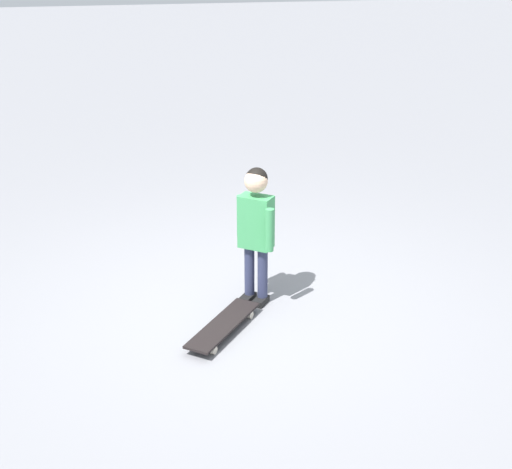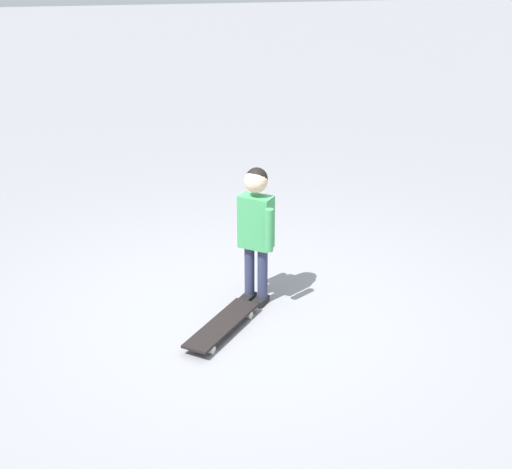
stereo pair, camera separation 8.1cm
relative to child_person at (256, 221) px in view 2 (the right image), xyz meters
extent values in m
plane|color=gray|center=(0.12, 0.16, -0.66)|extent=(50.00, 50.00, 0.00)
cylinder|color=#2D3351|center=(-0.04, 0.03, -0.42)|extent=(0.08, 0.08, 0.42)
cube|color=black|center=(-0.03, 0.06, -0.63)|extent=(0.16, 0.17, 0.05)
cylinder|color=#2D3351|center=(0.04, -0.03, -0.42)|extent=(0.08, 0.08, 0.42)
cube|color=black|center=(0.06, -0.01, -0.63)|extent=(0.16, 0.17, 0.05)
cube|color=#3F9959|center=(0.00, 0.00, -0.01)|extent=(0.28, 0.26, 0.40)
cylinder|color=#3F9959|center=(-0.06, 0.17, -0.01)|extent=(0.06, 0.06, 0.32)
cylinder|color=#3F9959|center=(0.08, -0.14, -0.01)|extent=(0.06, 0.06, 0.32)
sphere|color=beige|center=(0.00, 0.00, 0.31)|extent=(0.17, 0.17, 0.17)
sphere|color=black|center=(-0.01, -0.01, 0.32)|extent=(0.16, 0.16, 0.16)
cube|color=black|center=(0.33, 0.42, -0.59)|extent=(0.63, 0.72, 0.02)
cube|color=#B7B7BC|center=(0.50, 0.63, -0.61)|extent=(0.10, 0.09, 0.02)
cube|color=#B7B7BC|center=(0.16, 0.21, -0.61)|extent=(0.10, 0.09, 0.02)
cylinder|color=beige|center=(0.44, 0.67, -0.63)|extent=(0.06, 0.06, 0.06)
cylinder|color=beige|center=(0.55, 0.58, -0.63)|extent=(0.06, 0.06, 0.06)
cylinder|color=beige|center=(0.10, 0.26, -0.63)|extent=(0.06, 0.06, 0.06)
cylinder|color=beige|center=(0.22, 0.16, -0.63)|extent=(0.06, 0.06, 0.06)
camera|label=1|loc=(1.05, 4.78, 1.95)|focal=50.65mm
camera|label=2|loc=(0.97, 4.80, 1.95)|focal=50.65mm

